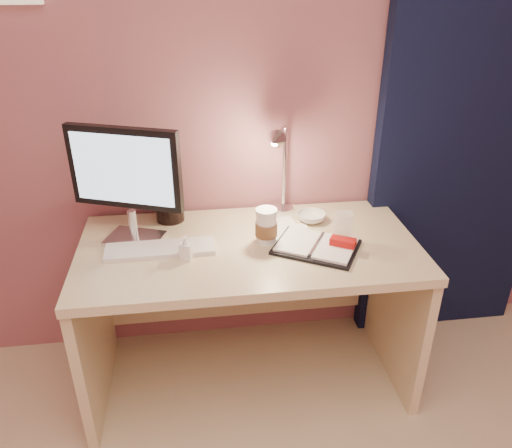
{
  "coord_description": "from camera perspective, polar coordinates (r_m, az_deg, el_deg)",
  "views": [
    {
      "loc": [
        -0.21,
        -0.39,
        1.76
      ],
      "look_at": [
        0.02,
        1.33,
        0.85
      ],
      "focal_mm": 35.0,
      "sensor_mm": 36.0,
      "label": 1
    }
  ],
  "objects": [
    {
      "name": "paper_b",
      "position": [
        2.21,
        2.8,
        -0.17
      ],
      "size": [
        0.16,
        0.16,
        0.0
      ],
      "primitive_type": "cube",
      "rotation": [
        0.0,
        0.0,
        0.15
      ],
      "color": "white",
      "rests_on": "desk"
    },
    {
      "name": "dark_jar",
      "position": [
        2.25,
        -9.9,
        2.52
      ],
      "size": [
        0.13,
        0.13,
        0.18
      ],
      "primitive_type": "cylinder",
      "color": "black",
      "rests_on": "desk"
    },
    {
      "name": "coffee_cup",
      "position": [
        2.05,
        1.18,
        -0.3
      ],
      "size": [
        0.09,
        0.09,
        0.15
      ],
      "color": "white",
      "rests_on": "desk"
    },
    {
      "name": "room",
      "position": [
        2.47,
        21.19,
        11.14
      ],
      "size": [
        3.5,
        3.5,
        3.5
      ],
      "color": "#C6B28E",
      "rests_on": "ground"
    },
    {
      "name": "planner",
      "position": [
        2.04,
        7.16,
        -2.48
      ],
      "size": [
        0.4,
        0.37,
        0.05
      ],
      "rotation": [
        0.0,
        0.0,
        -0.52
      ],
      "color": "black",
      "rests_on": "desk"
    },
    {
      "name": "clear_cup",
      "position": [
        2.07,
        9.89,
        -0.5
      ],
      "size": [
        0.08,
        0.08,
        0.14
      ],
      "primitive_type": "cylinder",
      "color": "white",
      "rests_on": "desk"
    },
    {
      "name": "desk_lamp",
      "position": [
        2.16,
        4.96,
        6.97
      ],
      "size": [
        0.18,
        0.26,
        0.43
      ],
      "rotation": [
        0.0,
        0.0,
        -0.43
      ],
      "color": "silver",
      "rests_on": "desk"
    },
    {
      "name": "bowl",
      "position": [
        2.25,
        6.36,
        0.78
      ],
      "size": [
        0.17,
        0.17,
        0.04
      ],
      "primitive_type": "imported",
      "rotation": [
        0.0,
        0.0,
        -0.4
      ],
      "color": "silver",
      "rests_on": "desk"
    },
    {
      "name": "desk",
      "position": [
        2.24,
        -0.98,
        -6.42
      ],
      "size": [
        1.4,
        0.7,
        0.73
      ],
      "color": "beige",
      "rests_on": "ground"
    },
    {
      "name": "keyboard",
      "position": [
        2.05,
        -10.88,
        -2.82
      ],
      "size": [
        0.44,
        0.14,
        0.02
      ],
      "primitive_type": "cube",
      "rotation": [
        0.0,
        0.0,
        0.02
      ],
      "color": "silver",
      "rests_on": "desk"
    },
    {
      "name": "lotion_bottle",
      "position": [
        1.96,
        -8.02,
        -2.66
      ],
      "size": [
        0.06,
        0.06,
        0.1
      ],
      "primitive_type": "imported",
      "rotation": [
        0.0,
        0.0,
        -0.32
      ],
      "color": "white",
      "rests_on": "desk"
    },
    {
      "name": "monitor",
      "position": [
        2.03,
        -14.54,
        5.4
      ],
      "size": [
        0.44,
        0.23,
        0.49
      ],
      "rotation": [
        0.0,
        0.0,
        -0.37
      ],
      "color": "silver",
      "rests_on": "desk"
    },
    {
      "name": "paper_a",
      "position": [
        2.14,
        3.91,
        -1.1
      ],
      "size": [
        0.18,
        0.18,
        0.0
      ],
      "primitive_type": "cube",
      "rotation": [
        0.0,
        0.0,
        -0.04
      ],
      "color": "white",
      "rests_on": "desk"
    }
  ]
}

